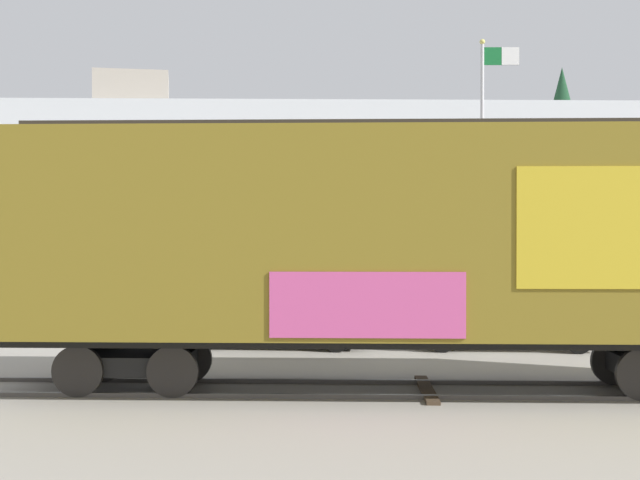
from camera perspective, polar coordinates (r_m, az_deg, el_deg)
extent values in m
plane|color=gray|center=(15.51, 7.74, -10.37)|extent=(260.00, 260.00, 0.00)
cube|color=#4C4742|center=(14.72, 5.94, -10.80)|extent=(59.90, 3.64, 0.08)
cube|color=#4C4742|center=(16.13, 5.58, -9.79)|extent=(59.90, 3.64, 0.08)
cube|color=#423323|center=(15.46, 7.43, -10.27)|extent=(0.39, 2.51, 0.07)
cube|color=olive|center=(15.14, 5.76, 0.49)|extent=(15.06, 3.92, 3.67)
cube|color=#2D2823|center=(15.27, 5.77, 7.85)|extent=(14.16, 1.23, 0.24)
cube|color=gold|center=(14.28, 19.97, 0.82)|extent=(3.27, 0.22, 2.02)
cube|color=#CC4C8C|center=(13.63, 3.31, -4.54)|extent=(3.25, 0.22, 1.10)
cube|color=black|center=(15.27, 5.75, -6.79)|extent=(14.68, 2.53, 0.20)
cube|color=black|center=(15.81, -12.72, -8.29)|extent=(2.18, 1.49, 0.36)
cylinder|color=black|center=(15.37, -16.51, -8.74)|extent=(0.93, 0.17, 0.92)
cylinder|color=black|center=(16.73, -14.94, -7.98)|extent=(0.93, 0.17, 0.92)
cylinder|color=black|center=(14.93, -10.23, -9.01)|extent=(0.93, 0.17, 0.92)
cylinder|color=black|center=(16.32, -9.15, -8.18)|extent=(0.93, 0.17, 0.92)
cylinder|color=black|center=(16.83, 19.85, -7.94)|extent=(0.93, 0.17, 0.92)
cylinder|color=silver|center=(27.57, 11.21, 3.94)|extent=(0.12, 0.12, 9.11)
sphere|color=#D8CC66|center=(28.22, 11.23, 13.38)|extent=(0.18, 0.18, 0.18)
cube|color=#14662D|center=(28.25, 12.53, 12.38)|extent=(1.15, 0.06, 0.58)
cube|color=white|center=(28.31, 13.11, 12.36)|extent=(0.58, 0.06, 0.58)
cube|color=silver|center=(71.84, 0.46, 2.86)|extent=(133.80, 37.38, 11.52)
cube|color=#9E9384|center=(62.57, -12.96, 9.85)|extent=(5.83, 4.79, 2.98)
cone|color=#193D23|center=(67.38, 16.49, 9.70)|extent=(2.10, 2.10, 4.21)
cube|color=black|center=(21.10, -3.08, -5.61)|extent=(4.94, 2.34, 0.69)
cube|color=#2D333D|center=(21.06, -3.66, -3.68)|extent=(2.46, 1.86, 0.72)
cylinder|color=black|center=(21.78, 1.50, -6.33)|extent=(0.66, 0.30, 0.64)
cylinder|color=black|center=(20.13, 1.15, -6.90)|extent=(0.66, 0.30, 0.64)
cylinder|color=black|center=(22.25, -6.90, -6.18)|extent=(0.66, 0.30, 0.64)
cylinder|color=black|center=(20.63, -7.91, -6.72)|extent=(0.66, 0.30, 0.64)
cube|color=silver|center=(21.27, 12.73, -5.60)|extent=(4.93, 2.16, 0.67)
cube|color=#2D333D|center=(21.17, 12.00, -3.89)|extent=(2.77, 1.78, 0.61)
cylinder|color=black|center=(22.39, 16.56, -6.16)|extent=(0.66, 0.28, 0.64)
cylinder|color=black|center=(20.83, 17.53, -6.68)|extent=(0.66, 0.28, 0.64)
cylinder|color=black|center=(21.92, 8.18, -6.29)|extent=(0.66, 0.28, 0.64)
cylinder|color=black|center=(20.32, 8.51, -6.83)|extent=(0.66, 0.28, 0.64)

